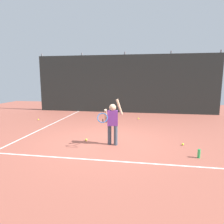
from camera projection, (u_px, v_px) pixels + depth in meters
ground_plane at (105, 141)px, 6.26m from camera, size 20.00×20.00×0.00m
court_line_baseline at (93, 160)px, 4.82m from camera, size 9.00×0.05×0.00m
court_line_sideline at (40, 129)px, 7.69m from camera, size 0.05×9.00×0.00m
back_fence_windscreen at (125, 84)px, 11.37m from camera, size 10.24×0.08×3.24m
fence_post_0 at (44, 82)px, 12.24m from camera, size 0.09×0.09×3.39m
fence_post_1 at (83, 83)px, 11.83m from camera, size 0.09×0.09×3.39m
fence_post_2 at (125, 83)px, 11.42m from camera, size 0.09×0.09×3.39m
fence_post_3 at (170, 83)px, 11.01m from camera, size 0.09×0.09×3.39m
fence_post_4 at (218, 83)px, 10.59m from camera, size 0.09×0.09×3.39m
tennis_player at (112, 121)px, 5.79m from camera, size 0.65×0.65×1.35m
water_bottle at (199, 154)px, 4.92m from camera, size 0.07×0.07×0.22m
tennis_ball_0 at (38, 120)px, 9.40m from camera, size 0.07×0.07×0.07m
tennis_ball_1 at (138, 119)px, 9.64m from camera, size 0.07×0.07×0.07m
tennis_ball_2 at (183, 144)px, 5.85m from camera, size 0.07×0.07×0.07m
tennis_ball_3 at (86, 140)px, 6.28m from camera, size 0.07×0.07×0.07m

